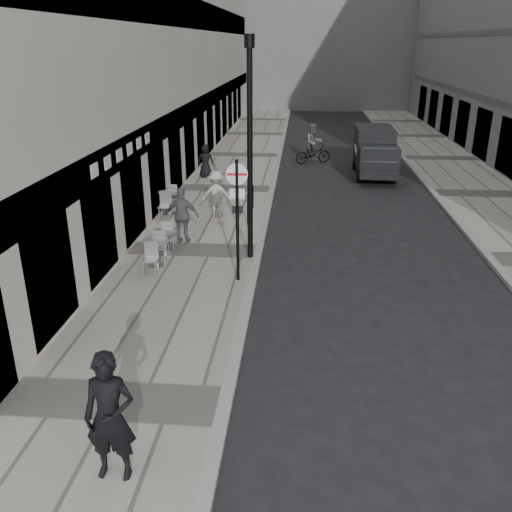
{
  "coord_description": "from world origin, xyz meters",
  "views": [
    {
      "loc": [
        1.22,
        -5.19,
        6.14
      ],
      "look_at": [
        0.24,
        6.74,
        1.4
      ],
      "focal_mm": 38.0,
      "sensor_mm": 36.0,
      "label": 1
    }
  ],
  "objects_px": {
    "lamppost": "(250,141)",
    "panel_van": "(375,150)",
    "cyclist": "(313,148)",
    "sign_post": "(237,205)",
    "walking_man": "(110,417)"
  },
  "relations": [
    {
      "from": "lamppost",
      "to": "cyclist",
      "type": "distance_m",
      "value": 14.62
    },
    {
      "from": "sign_post",
      "to": "panel_van",
      "type": "bearing_deg",
      "value": 65.61
    },
    {
      "from": "sign_post",
      "to": "panel_van",
      "type": "xyz_separation_m",
      "value": [
        5.17,
        13.38,
        -0.96
      ]
    },
    {
      "from": "sign_post",
      "to": "cyclist",
      "type": "distance_m",
      "value": 16.15
    },
    {
      "from": "walking_man",
      "to": "cyclist",
      "type": "bearing_deg",
      "value": 80.77
    },
    {
      "from": "sign_post",
      "to": "walking_man",
      "type": "bearing_deg",
      "value": -101.2
    },
    {
      "from": "lamppost",
      "to": "cyclist",
      "type": "bearing_deg",
      "value": 81.67
    },
    {
      "from": "walking_man",
      "to": "lamppost",
      "type": "height_order",
      "value": "lamppost"
    },
    {
      "from": "sign_post",
      "to": "lamppost",
      "type": "distance_m",
      "value": 2.2
    },
    {
      "from": "sign_post",
      "to": "panel_van",
      "type": "distance_m",
      "value": 14.38
    },
    {
      "from": "lamppost",
      "to": "panel_van",
      "type": "xyz_separation_m",
      "value": [
        5.0,
        11.65,
        -2.31
      ]
    },
    {
      "from": "lamppost",
      "to": "cyclist",
      "type": "xyz_separation_m",
      "value": [
        2.08,
        14.21,
        -2.75
      ]
    },
    {
      "from": "panel_van",
      "to": "cyclist",
      "type": "height_order",
      "value": "panel_van"
    },
    {
      "from": "sign_post",
      "to": "lamppost",
      "type": "bearing_deg",
      "value": 81.1
    },
    {
      "from": "cyclist",
      "to": "sign_post",
      "type": "bearing_deg",
      "value": -120.16
    }
  ]
}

